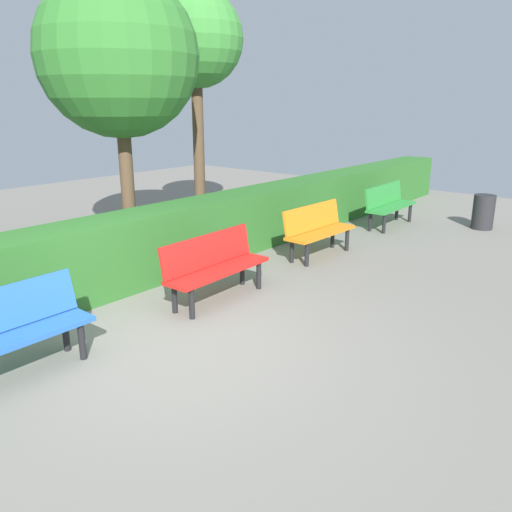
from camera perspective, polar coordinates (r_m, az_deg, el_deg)
ground_plane at (r=5.71m, az=-8.82°, el=-9.77°), size 23.25×23.25×0.00m
bench_green at (r=11.14m, az=14.43°, el=5.68°), size 1.60×0.49×0.86m
bench_orange at (r=8.73m, az=6.81°, el=3.09°), size 1.51×0.50×0.86m
bench_red at (r=6.77m, az=-4.61°, el=-0.90°), size 1.63×0.51×0.86m
bench_blue at (r=5.42m, az=-25.19°, el=-7.18°), size 1.41×0.48×0.86m
hedge_row at (r=7.66m, az=-12.04°, el=1.10°), size 19.25×0.74×1.02m
tree_near at (r=10.76m, az=-6.72°, el=22.51°), size 1.85×1.85×4.60m
tree_mid at (r=9.02m, az=-14.99°, el=20.52°), size 2.57×2.57×4.50m
trash_bin at (r=11.55m, az=23.83°, el=4.48°), size 0.42×0.42×0.70m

